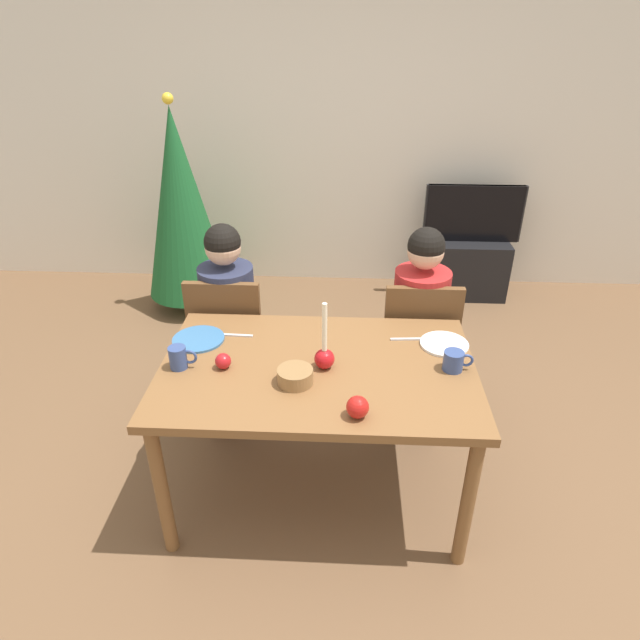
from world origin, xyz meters
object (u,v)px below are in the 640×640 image
(tv_stand, at_px, (466,267))
(christmas_tree, at_px, (181,205))
(plate_left, at_px, (198,339))
(apple_near_candle, at_px, (358,407))
(person_left_child, at_px, (230,326))
(mug_left, at_px, (179,357))
(apple_by_left_plate, at_px, (223,361))
(plate_right, at_px, (444,344))
(chair_right, at_px, (417,343))
(person_right_child, at_px, (418,331))
(tv, at_px, (474,213))
(chair_left, at_px, (230,338))
(candle_centerpiece, at_px, (324,355))
(bowl_walnuts, at_px, (295,376))
(dining_table, at_px, (318,381))
(mug_right, at_px, (454,361))

(tv_stand, height_order, christmas_tree, christmas_tree)
(plate_left, xyz_separation_m, apple_near_candle, (0.75, -0.53, 0.04))
(person_left_child, xyz_separation_m, mug_left, (-0.07, -0.69, 0.23))
(plate_left, bearing_deg, apple_by_left_plate, -53.21)
(apple_near_candle, bearing_deg, mug_left, 159.15)
(plate_right, bearing_deg, christmas_tree, 134.63)
(chair_right, bearing_deg, mug_left, -149.98)
(person_right_child, height_order, tv, person_right_child)
(person_right_child, relative_size, plate_right, 5.15)
(person_left_child, bearing_deg, chair_left, -90.00)
(christmas_tree, relative_size, apple_by_left_plate, 23.11)
(apple_near_candle, bearing_deg, tv_stand, 70.01)
(person_right_child, distance_m, candle_centerpiece, 0.85)
(person_right_child, bearing_deg, christmas_tree, 141.78)
(chair_right, xyz_separation_m, bowl_walnuts, (-0.61, -0.74, 0.27))
(christmas_tree, bearing_deg, apple_by_left_plate, -69.91)
(person_left_child, distance_m, candle_centerpiece, 0.90)
(dining_table, relative_size, person_left_child, 1.19)
(mug_left, bearing_deg, chair_left, 83.63)
(chair_left, distance_m, apple_by_left_plate, 0.71)
(christmas_tree, height_order, plate_left, christmas_tree)
(person_left_child, relative_size, person_right_child, 1.00)
(chair_left, bearing_deg, plate_left, -96.65)
(tv_stand, relative_size, plate_right, 2.81)
(plate_left, bearing_deg, chair_right, 20.84)
(person_right_child, xyz_separation_m, mug_left, (-1.13, -0.69, 0.23))
(apple_near_candle, bearing_deg, candle_centerpiece, 113.36)
(person_right_child, bearing_deg, tv_stand, 69.84)
(chair_right, relative_size, tv, 1.14)
(person_left_child, height_order, mug_right, person_left_child)
(tv, bearing_deg, tv_stand, -90.00)
(chair_left, height_order, candle_centerpiece, candle_centerpiece)
(dining_table, xyz_separation_m, mug_left, (-0.61, -0.05, 0.14))
(plate_right, height_order, mug_right, mug_right)
(tv_stand, bearing_deg, person_left_child, -135.11)
(candle_centerpiece, relative_size, mug_right, 2.42)
(chair_right, bearing_deg, tv, 70.21)
(apple_near_candle, bearing_deg, plate_right, 52.69)
(plate_right, distance_m, mug_right, 0.20)
(chair_right, xyz_separation_m, mug_right, (0.07, -0.61, 0.28))
(chair_right, relative_size, apple_near_candle, 10.07)
(mug_right, bearing_deg, chair_left, 151.79)
(person_left_child, distance_m, mug_right, 1.32)
(dining_table, height_order, person_right_child, person_right_child)
(person_left_child, xyz_separation_m, christmas_tree, (-0.61, 1.31, 0.28))
(chair_right, bearing_deg, plate_right, -81.29)
(dining_table, bearing_deg, person_left_child, 129.78)
(dining_table, distance_m, tv, 2.57)
(person_left_child, xyz_separation_m, tv, (1.67, 1.66, 0.14))
(person_left_child, distance_m, tv_stand, 2.37)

